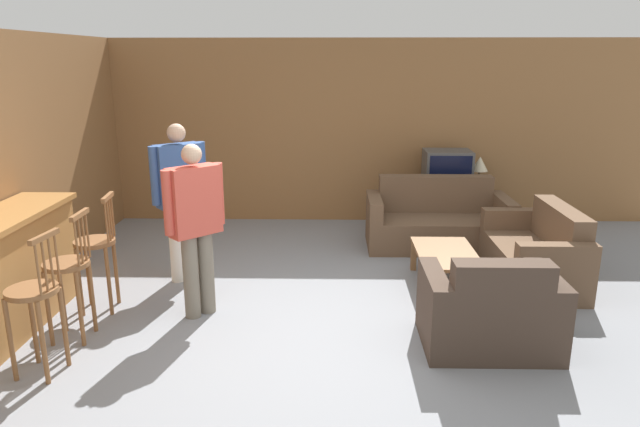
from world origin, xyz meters
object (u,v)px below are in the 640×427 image
(bar_chair_mid, at_px, (69,274))
(person_by_counter, at_px, (196,222))
(armchair_near, at_px, (490,313))
(tv, at_px, (447,169))
(loveseat_right, at_px, (536,254))
(bar_chair_near, at_px, (35,302))
(bar_chair_far, at_px, (97,251))
(tv_unit, at_px, (445,208))
(table_lamp, at_px, (480,165))
(couch_far, at_px, (437,223))
(coffee_table, at_px, (446,257))
(person_by_window, at_px, (180,194))

(bar_chair_mid, bearing_deg, person_by_counter, 27.42)
(armchair_near, bearing_deg, tv, 85.33)
(armchair_near, xyz_separation_m, loveseat_right, (0.89, 1.49, -0.00))
(bar_chair_near, relative_size, tv, 1.77)
(bar_chair_near, xyz_separation_m, bar_chair_mid, (0.00, 0.56, 0.00))
(bar_chair_far, distance_m, tv_unit, 4.71)
(armchair_near, height_order, table_lamp, table_lamp)
(bar_chair_near, distance_m, tv, 5.47)
(tv_unit, xyz_separation_m, person_by_counter, (-2.82, -2.88, 0.61))
(tv, bearing_deg, person_by_counter, -134.45)
(table_lamp, bearing_deg, tv_unit, 180.00)
(armchair_near, xyz_separation_m, tv, (0.28, 3.46, 0.54))
(couch_far, bearing_deg, bar_chair_near, -138.35)
(bar_chair_far, xyz_separation_m, person_by_counter, (0.97, -0.09, 0.31))
(tv, bearing_deg, couch_far, -107.38)
(bar_chair_far, xyz_separation_m, coffee_table, (3.39, 0.64, -0.26))
(bar_chair_near, relative_size, person_by_counter, 0.70)
(person_by_window, bearing_deg, tv_unit, 32.22)
(tv_unit, xyz_separation_m, tv, (-0.00, -0.00, 0.55))
(bar_chair_near, xyz_separation_m, tv, (3.79, 3.94, 0.25))
(coffee_table, relative_size, tv_unit, 0.90)
(bar_chair_mid, height_order, tv, bar_chair_mid)
(bar_chair_mid, relative_size, person_by_window, 0.67)
(couch_far, relative_size, tv_unit, 1.53)
(armchair_near, bearing_deg, table_lamp, 78.10)
(coffee_table, xyz_separation_m, tv_unit, (0.39, 2.15, -0.04))
(armchair_near, bearing_deg, person_by_window, 153.35)
(tv_unit, distance_m, person_by_window, 3.82)
(armchair_near, relative_size, table_lamp, 2.45)
(bar_chair_near, bearing_deg, armchair_near, 7.78)
(bar_chair_mid, xyz_separation_m, armchair_near, (3.50, -0.08, -0.28))
(bar_chair_mid, relative_size, person_by_counter, 0.70)
(coffee_table, bearing_deg, loveseat_right, 10.22)
(coffee_table, bearing_deg, couch_far, 83.82)
(armchair_near, xyz_separation_m, table_lamp, (0.73, 3.46, 0.59))
(coffee_table, xyz_separation_m, table_lamp, (0.84, 2.15, 0.57))
(bar_chair_near, distance_m, person_by_window, 2.06)
(table_lamp, bearing_deg, person_by_counter, -138.62)
(loveseat_right, bearing_deg, coffee_table, -169.78)
(bar_chair_near, xyz_separation_m, coffee_table, (3.39, 1.79, -0.26))
(bar_chair_far, distance_m, couch_far, 4.07)
(loveseat_right, bearing_deg, person_by_counter, -165.20)
(loveseat_right, relative_size, person_by_counter, 0.90)
(tv, distance_m, table_lamp, 0.45)
(bar_chair_mid, distance_m, tv, 5.08)
(bar_chair_mid, xyz_separation_m, table_lamp, (4.23, 3.38, 0.31))
(tv, relative_size, table_lamp, 1.44)
(person_by_window, bearing_deg, armchair_near, -26.65)
(armchair_near, bearing_deg, couch_far, 89.25)
(loveseat_right, height_order, tv_unit, loveseat_right)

